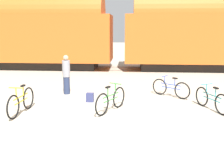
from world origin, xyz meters
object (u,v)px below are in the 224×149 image
object	(u,v)px
bicycle_teal	(211,100)
bicycle_green	(111,100)
person_in_grey	(66,74)
bicycle_yellow	(21,102)
freight_train	(118,30)
bicycle_blue	(171,88)
backpack	(90,97)

from	to	relation	value
bicycle_teal	bicycle_green	xyz separation A→B (m)	(-3.40, -0.39, 0.02)
person_in_grey	bicycle_yellow	bearing A→B (deg)	-84.15
freight_train	bicycle_yellow	bearing A→B (deg)	-105.78
freight_train	bicycle_green	xyz separation A→B (m)	(0.20, -9.10, -2.23)
bicycle_blue	person_in_grey	world-z (taller)	person_in_grey
bicycle_green	person_in_grey	distance (m)	3.05
person_in_grey	bicycle_blue	bearing A→B (deg)	21.28
bicycle_green	backpack	distance (m)	1.41
freight_train	bicycle_blue	world-z (taller)	freight_train
bicycle_green	backpack	world-z (taller)	bicycle_green
backpack	person_in_grey	bearing A→B (deg)	135.87
freight_train	bicycle_green	bearing A→B (deg)	-88.75
bicycle_teal	freight_train	bearing A→B (deg)	112.42
bicycle_blue	bicycle_teal	bearing A→B (deg)	-55.58
freight_train	bicycle_teal	distance (m)	9.69
bicycle_yellow	bicycle_teal	distance (m)	6.35
bicycle_blue	bicycle_green	size ratio (longest dim) A/B	0.87
backpack	freight_train	bearing A→B (deg)	85.15
bicycle_green	bicycle_yellow	bearing A→B (deg)	-171.32
bicycle_green	person_in_grey	world-z (taller)	person_in_grey
bicycle_yellow	freight_train	bearing A→B (deg)	74.22
bicycle_green	bicycle_blue	bearing A→B (deg)	41.97
bicycle_blue	bicycle_yellow	distance (m)	5.73
freight_train	bicycle_yellow	size ratio (longest dim) A/B	30.76
bicycle_teal	backpack	bearing A→B (deg)	170.89
bicycle_yellow	backpack	distance (m)	2.54
freight_train	person_in_grey	xyz separation A→B (m)	(-1.85, -6.89, -1.79)
person_in_grey	backpack	bearing A→B (deg)	-20.56
freight_train	bicycle_yellow	xyz separation A→B (m)	(-2.70, -9.55, -2.22)
bicycle_yellow	bicycle_blue	bearing A→B (deg)	25.66
backpack	bicycle_blue	bearing A→B (deg)	17.02
freight_train	bicycle_green	world-z (taller)	freight_train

